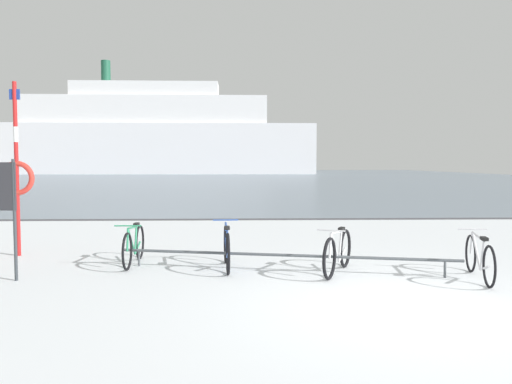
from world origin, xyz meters
The scene contains 8 objects.
ground centered at (0.00, 53.90, -0.04)m, with size 80.00×132.00×0.08m.
bike_rack centered at (-1.39, 2.20, 0.27)m, with size 5.68×1.24×0.31m.
bicycle_0 centered at (-4.06, 2.87, 0.35)m, with size 0.46×1.68×0.77m.
bicycle_1 centered at (-2.37, 2.46, 0.37)m, with size 0.46×1.67×0.82m.
bicycle_2 centered at (-0.50, 2.04, 0.36)m, with size 0.80×1.55×0.79m.
bicycle_3 centered at (1.65, 1.53, 0.35)m, with size 0.51×1.69×0.75m.
rescue_post centered at (-6.53, 3.81, 1.65)m, with size 0.68×0.10×3.43m.
ferry_ship centered at (-16.91, 78.37, 6.29)m, with size 53.32×8.79×18.79m.
Camera 1 is at (-2.12, -6.15, 1.84)m, focal length 34.99 mm.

